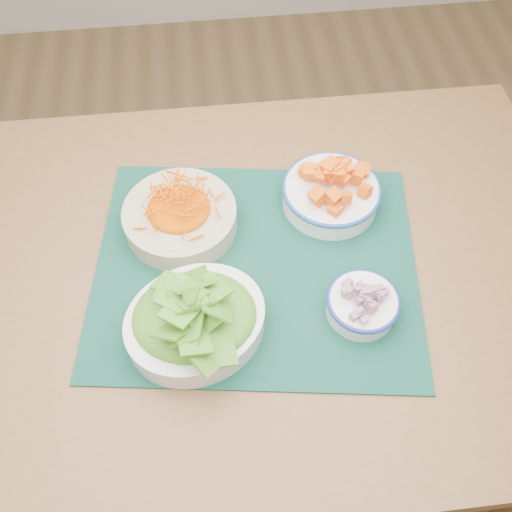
{
  "coord_description": "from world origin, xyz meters",
  "views": [
    {
      "loc": [
        0.18,
        -0.46,
        1.6
      ],
      "look_at": [
        0.25,
        0.1,
        0.78
      ],
      "focal_mm": 40.0,
      "sensor_mm": 36.0,
      "label": 1
    }
  ],
  "objects_px": {
    "squash_bowl": "(332,187)",
    "onion_bowl": "(363,302)",
    "placemat": "(256,266)",
    "carrot_bowl": "(180,214)",
    "table": "(237,294)",
    "lettuce_bowl": "(194,315)"
  },
  "relations": [
    {
      "from": "table",
      "to": "squash_bowl",
      "type": "bearing_deg",
      "value": 33.23
    },
    {
      "from": "squash_bowl",
      "to": "onion_bowl",
      "type": "height_order",
      "value": "squash_bowl"
    },
    {
      "from": "carrot_bowl",
      "to": "lettuce_bowl",
      "type": "relative_size",
      "value": 0.89
    },
    {
      "from": "placemat",
      "to": "lettuce_bowl",
      "type": "bearing_deg",
      "value": -125.33
    },
    {
      "from": "placemat",
      "to": "carrot_bowl",
      "type": "bearing_deg",
      "value": 149.06
    },
    {
      "from": "placemat",
      "to": "table",
      "type": "bearing_deg",
      "value": -173.75
    },
    {
      "from": "onion_bowl",
      "to": "lettuce_bowl",
      "type": "bearing_deg",
      "value": -179.14
    },
    {
      "from": "placemat",
      "to": "onion_bowl",
      "type": "distance_m",
      "value": 0.2
    },
    {
      "from": "carrot_bowl",
      "to": "table",
      "type": "bearing_deg",
      "value": -48.84
    },
    {
      "from": "lettuce_bowl",
      "to": "onion_bowl",
      "type": "relative_size",
      "value": 1.9
    },
    {
      "from": "onion_bowl",
      "to": "squash_bowl",
      "type": "bearing_deg",
      "value": 91.62
    },
    {
      "from": "placemat",
      "to": "onion_bowl",
      "type": "relative_size",
      "value": 3.78
    },
    {
      "from": "table",
      "to": "onion_bowl",
      "type": "distance_m",
      "value": 0.26
    },
    {
      "from": "carrot_bowl",
      "to": "lettuce_bowl",
      "type": "height_order",
      "value": "lettuce_bowl"
    },
    {
      "from": "squash_bowl",
      "to": "placemat",
      "type": "bearing_deg",
      "value": -141.02
    },
    {
      "from": "table",
      "to": "lettuce_bowl",
      "type": "distance_m",
      "value": 0.2
    },
    {
      "from": "squash_bowl",
      "to": "onion_bowl",
      "type": "bearing_deg",
      "value": -88.38
    },
    {
      "from": "squash_bowl",
      "to": "lettuce_bowl",
      "type": "height_order",
      "value": "lettuce_bowl"
    },
    {
      "from": "placemat",
      "to": "carrot_bowl",
      "type": "relative_size",
      "value": 2.24
    },
    {
      "from": "lettuce_bowl",
      "to": "onion_bowl",
      "type": "height_order",
      "value": "lettuce_bowl"
    },
    {
      "from": "table",
      "to": "squash_bowl",
      "type": "height_order",
      "value": "squash_bowl"
    },
    {
      "from": "placemat",
      "to": "carrot_bowl",
      "type": "height_order",
      "value": "carrot_bowl"
    }
  ]
}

